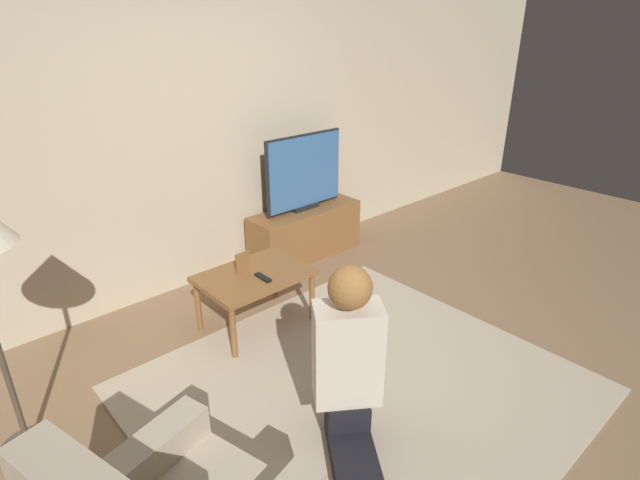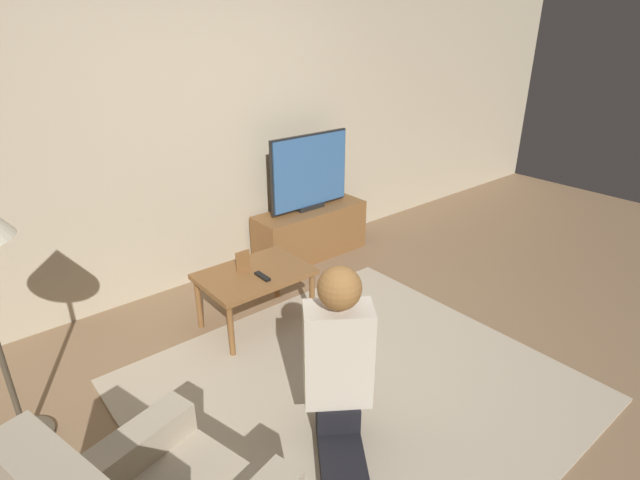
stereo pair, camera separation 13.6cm
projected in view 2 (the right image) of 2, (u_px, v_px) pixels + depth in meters
ground_plane at (355, 391)px, 3.02m from camera, size 10.00×10.00×0.00m
wall_back at (188, 127)px, 3.85m from camera, size 10.00×0.06×2.60m
rug at (355, 390)px, 3.02m from camera, size 2.41×2.22×0.02m
tv_stand at (310, 232)px, 4.67m from camera, size 1.09×0.37×0.47m
tv at (310, 172)px, 4.44m from camera, size 0.83×0.08×0.69m
coffee_table at (255, 278)px, 3.54m from camera, size 0.76×0.53×0.43m
person_kneeling at (338, 359)px, 2.47m from camera, size 0.68×0.82×1.02m
picture_frame at (243, 261)px, 3.52m from camera, size 0.11×0.01×0.15m
remote at (262, 276)px, 3.44m from camera, size 0.04×0.15×0.02m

